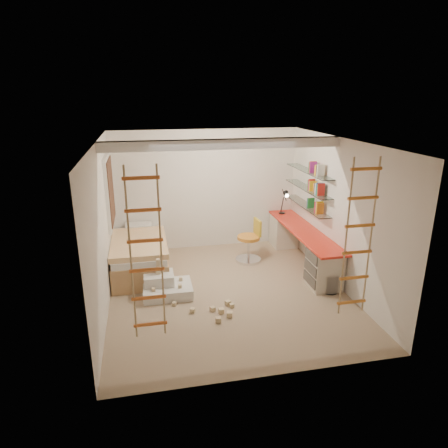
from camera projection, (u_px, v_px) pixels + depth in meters
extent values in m
plane|color=#9C8865|center=(227.00, 291.00, 6.99)|extent=(4.50, 4.50, 0.00)
cube|color=white|center=(224.00, 144.00, 6.48)|extent=(4.00, 0.18, 0.16)
cube|color=white|center=(109.00, 191.00, 7.52)|extent=(0.06, 1.15, 1.35)
cube|color=#4C2D1E|center=(111.00, 191.00, 7.53)|extent=(0.02, 1.00, 1.20)
cylinder|color=white|center=(330.00, 283.00, 6.93)|extent=(0.26, 0.26, 0.33)
cube|color=red|center=(304.00, 230.00, 7.87)|extent=(0.55, 2.80, 0.04)
cube|color=beige|center=(284.00, 230.00, 9.01)|extent=(0.52, 0.55, 0.71)
cube|color=beige|center=(324.00, 269.00, 7.05)|extent=(0.52, 0.55, 0.71)
cube|color=#4C4742|center=(311.00, 257.00, 6.92)|extent=(0.02, 0.50, 0.18)
cube|color=#4C4742|center=(310.00, 268.00, 6.99)|extent=(0.02, 0.50, 0.18)
cube|color=#4C4742|center=(309.00, 279.00, 7.06)|extent=(0.02, 0.50, 0.18)
cube|color=white|center=(306.00, 206.00, 8.04)|extent=(0.25, 1.80, 0.01)
cube|color=white|center=(307.00, 189.00, 7.93)|extent=(0.25, 1.80, 0.01)
cube|color=white|center=(309.00, 171.00, 7.82)|extent=(0.25, 1.80, 0.01)
cube|color=#AD7F51|center=(140.00, 259.00, 7.78)|extent=(1.00, 2.00, 0.45)
cube|color=white|center=(139.00, 246.00, 7.69)|extent=(0.95, 1.95, 0.12)
cube|color=orange|center=(139.00, 243.00, 7.52)|extent=(1.02, 1.60, 0.10)
cube|color=white|center=(139.00, 227.00, 8.40)|extent=(0.55, 0.35, 0.12)
cylinder|color=black|center=(282.00, 213.00, 8.92)|extent=(0.14, 0.14, 0.02)
cylinder|color=black|center=(282.00, 205.00, 8.86)|extent=(0.02, 0.15, 0.36)
cylinder|color=black|center=(284.00, 195.00, 8.69)|extent=(0.02, 0.27, 0.20)
cone|color=black|center=(286.00, 194.00, 8.56)|extent=(0.12, 0.14, 0.15)
cylinder|color=#FFEABF|center=(287.00, 196.00, 8.53)|extent=(0.08, 0.04, 0.08)
cylinder|color=orange|center=(249.00, 238.00, 8.10)|extent=(0.50, 0.50, 0.07)
cube|color=gold|center=(257.00, 227.00, 8.09)|extent=(0.07, 0.35, 0.33)
cylinder|color=silver|center=(248.00, 248.00, 8.18)|extent=(0.06, 0.06, 0.46)
cylinder|color=silver|center=(248.00, 260.00, 8.26)|extent=(0.57, 0.57, 0.05)
cube|color=silver|center=(168.00, 290.00, 6.85)|extent=(0.83, 0.65, 0.18)
cube|color=silver|center=(159.00, 278.00, 6.86)|extent=(0.51, 0.42, 0.18)
cube|color=#CCB284|center=(158.00, 272.00, 6.82)|extent=(0.08, 0.08, 0.08)
cube|color=#CCB284|center=(158.00, 267.00, 6.79)|extent=(0.07, 0.07, 0.07)
cube|color=#CCB284|center=(158.00, 262.00, 6.76)|extent=(0.06, 0.06, 0.12)
cube|color=#CCB284|center=(180.00, 286.00, 6.72)|extent=(0.06, 0.06, 0.06)
cube|color=#CCB284|center=(181.00, 279.00, 6.97)|extent=(0.06, 0.06, 0.06)
cube|color=#CCB284|center=(154.00, 289.00, 6.61)|extent=(0.06, 0.06, 0.06)
cube|color=#CCB284|center=(213.00, 309.00, 6.36)|extent=(0.07, 0.07, 0.07)
cube|color=#CCB284|center=(193.00, 310.00, 6.31)|extent=(0.07, 0.07, 0.07)
cube|color=#CCB284|center=(228.00, 303.00, 6.53)|extent=(0.07, 0.07, 0.07)
cube|color=#CCB284|center=(221.00, 311.00, 6.29)|extent=(0.07, 0.07, 0.07)
cube|color=#CCB284|center=(230.00, 315.00, 6.19)|extent=(0.07, 0.07, 0.07)
cube|color=#CCB284|center=(218.00, 320.00, 6.04)|extent=(0.07, 0.07, 0.07)
cube|color=#CCB284|center=(174.00, 304.00, 6.52)|extent=(0.07, 0.07, 0.07)
cube|color=#CCB284|center=(232.00, 305.00, 6.46)|extent=(0.07, 0.07, 0.07)
cube|color=orange|center=(307.00, 200.00, 8.01)|extent=(0.14, 0.46, 0.22)
cube|color=yellow|center=(308.00, 183.00, 7.90)|extent=(0.14, 0.70, 0.22)
cube|color=#8C1E7F|center=(309.00, 165.00, 7.79)|extent=(0.14, 0.52, 0.22)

